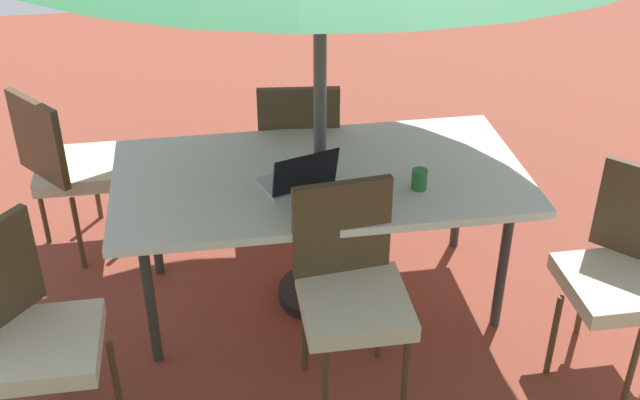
{
  "coord_description": "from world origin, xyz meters",
  "views": [
    {
      "loc": [
        0.52,
        3.32,
        2.67
      ],
      "look_at": [
        0.0,
        0.0,
        0.6
      ],
      "focal_mm": 44.95,
      "sensor_mm": 36.0,
      "label": 1
    }
  ],
  "objects_px": {
    "dining_table": "(320,183)",
    "chair_north": "(351,285)",
    "chair_south": "(299,148)",
    "cup": "(419,179)",
    "chair_southeast": "(69,163)",
    "laptop": "(299,179)",
    "chair_northwest": "(625,267)",
    "chair_northeast": "(28,330)"
  },
  "relations": [
    {
      "from": "chair_southeast",
      "to": "chair_south",
      "type": "height_order",
      "value": "same"
    },
    {
      "from": "laptop",
      "to": "chair_northwest",
      "type": "bearing_deg",
      "value": 139.63
    },
    {
      "from": "dining_table",
      "to": "chair_northwest",
      "type": "distance_m",
      "value": 1.45
    },
    {
      "from": "chair_north",
      "to": "laptop",
      "type": "distance_m",
      "value": 0.59
    },
    {
      "from": "laptop",
      "to": "chair_northeast",
      "type": "bearing_deg",
      "value": 9.19
    },
    {
      "from": "chair_southeast",
      "to": "cup",
      "type": "xyz_separation_m",
      "value": [
        -1.72,
        0.89,
        0.25
      ]
    },
    {
      "from": "chair_south",
      "to": "laptop",
      "type": "height_order",
      "value": "chair_south"
    },
    {
      "from": "laptop",
      "to": "chair_southeast",
      "type": "bearing_deg",
      "value": -52.05
    },
    {
      "from": "chair_northwest",
      "to": "chair_southeast",
      "type": "height_order",
      "value": "same"
    },
    {
      "from": "chair_southeast",
      "to": "chair_south",
      "type": "bearing_deg",
      "value": -130.16
    },
    {
      "from": "chair_north",
      "to": "chair_southeast",
      "type": "height_order",
      "value": "same"
    },
    {
      "from": "dining_table",
      "to": "chair_north",
      "type": "xyz_separation_m",
      "value": [
        -0.04,
        0.63,
        -0.15
      ]
    },
    {
      "from": "chair_northeast",
      "to": "chair_south",
      "type": "distance_m",
      "value": 1.87
    },
    {
      "from": "chair_north",
      "to": "dining_table",
      "type": "bearing_deg",
      "value": 87.32
    },
    {
      "from": "dining_table",
      "to": "cup",
      "type": "relative_size",
      "value": 20.31
    },
    {
      "from": "chair_north",
      "to": "cup",
      "type": "distance_m",
      "value": 0.63
    },
    {
      "from": "laptop",
      "to": "cup",
      "type": "xyz_separation_m",
      "value": [
        -0.55,
        0.09,
        0.0
      ]
    },
    {
      "from": "chair_north",
      "to": "chair_southeast",
      "type": "xyz_separation_m",
      "value": [
        1.32,
        -1.31,
        0.0
      ]
    },
    {
      "from": "chair_northwest",
      "to": "cup",
      "type": "distance_m",
      "value": 0.99
    },
    {
      "from": "chair_northwest",
      "to": "laptop",
      "type": "bearing_deg",
      "value": -156.04
    },
    {
      "from": "chair_southeast",
      "to": "laptop",
      "type": "bearing_deg",
      "value": -163.43
    },
    {
      "from": "dining_table",
      "to": "chair_north",
      "type": "height_order",
      "value": "chair_north"
    },
    {
      "from": "chair_northwest",
      "to": "chair_south",
      "type": "bearing_deg",
      "value": -179.83
    },
    {
      "from": "chair_north",
      "to": "cup",
      "type": "xyz_separation_m",
      "value": [
        -0.4,
        -0.42,
        0.25
      ]
    },
    {
      "from": "dining_table",
      "to": "chair_south",
      "type": "relative_size",
      "value": 2.03
    },
    {
      "from": "chair_southeast",
      "to": "laptop",
      "type": "distance_m",
      "value": 1.44
    },
    {
      "from": "dining_table",
      "to": "chair_north",
      "type": "distance_m",
      "value": 0.65
    },
    {
      "from": "chair_southeast",
      "to": "laptop",
      "type": "relative_size",
      "value": 2.58
    },
    {
      "from": "chair_north",
      "to": "chair_south",
      "type": "distance_m",
      "value": 1.29
    },
    {
      "from": "chair_northwest",
      "to": "chair_south",
      "type": "height_order",
      "value": "same"
    },
    {
      "from": "chair_northeast",
      "to": "dining_table",
      "type": "bearing_deg",
      "value": -22.46
    },
    {
      "from": "chair_south",
      "to": "cup",
      "type": "height_order",
      "value": "chair_south"
    },
    {
      "from": "chair_north",
      "to": "chair_northeast",
      "type": "bearing_deg",
      "value": 177.78
    },
    {
      "from": "chair_southeast",
      "to": "chair_south",
      "type": "distance_m",
      "value": 1.27
    },
    {
      "from": "chair_north",
      "to": "laptop",
      "type": "xyz_separation_m",
      "value": [
        0.15,
        -0.51,
        0.25
      ]
    },
    {
      "from": "chair_northwest",
      "to": "chair_north",
      "type": "relative_size",
      "value": 1.0
    },
    {
      "from": "chair_northwest",
      "to": "laptop",
      "type": "xyz_separation_m",
      "value": [
        1.38,
        -0.58,
        0.25
      ]
    },
    {
      "from": "cup",
      "to": "chair_south",
      "type": "bearing_deg",
      "value": -62.41
    },
    {
      "from": "chair_north",
      "to": "chair_southeast",
      "type": "bearing_deg",
      "value": 129.3
    },
    {
      "from": "dining_table",
      "to": "chair_northwest",
      "type": "bearing_deg",
      "value": 151.34
    },
    {
      "from": "chair_northeast",
      "to": "chair_south",
      "type": "relative_size",
      "value": 1.0
    },
    {
      "from": "chair_north",
      "to": "chair_southeast",
      "type": "distance_m",
      "value": 1.86
    }
  ]
}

